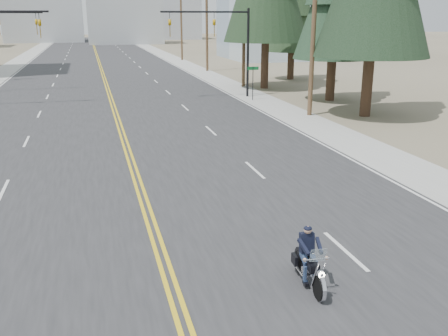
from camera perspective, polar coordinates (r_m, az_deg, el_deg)
name	(u,v)px	position (r m, az deg, el deg)	size (l,w,h in m)	color
road	(99,62)	(77.62, -14.11, 11.68)	(20.00, 200.00, 0.01)	#303033
sidewalk_left	(16,64)	(78.24, -22.69, 10.95)	(3.00, 200.00, 0.01)	#A5A5A0
sidewalk_right	(176,60)	(78.69, -5.54, 12.16)	(3.00, 200.00, 0.01)	#A5A5A0
traffic_mast_right	(224,35)	(40.76, -0.03, 14.93)	(7.10, 0.26, 7.00)	black
street_sign	(253,77)	(39.59, 3.32, 10.30)	(0.90, 0.06, 2.62)	black
utility_pole_b	(314,22)	(33.45, 10.24, 16.06)	(2.20, 0.30, 11.50)	brown
utility_pole_c	(244,24)	(47.48, 2.30, 16.14)	(2.20, 0.30, 11.00)	brown
utility_pole_d	(207,20)	(61.97, -1.98, 16.53)	(2.20, 0.30, 11.50)	brown
utility_pole_e	(181,21)	(78.62, -4.91, 16.35)	(2.20, 0.30, 11.00)	brown
haze_bldg_b	(124,15)	(132.70, -11.37, 16.81)	(18.00, 14.00, 14.00)	#ADB2B7
haze_bldg_c	(265,6)	(124.52, 4.72, 18.00)	(16.00, 12.00, 18.00)	#B7BCC6
haze_bldg_e	(175,19)	(159.58, -5.66, 16.63)	(14.00, 14.00, 12.00)	#B7BCC6
motorcyclist	(310,258)	(12.34, 9.81, -10.13)	(0.80, 1.87, 1.46)	black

